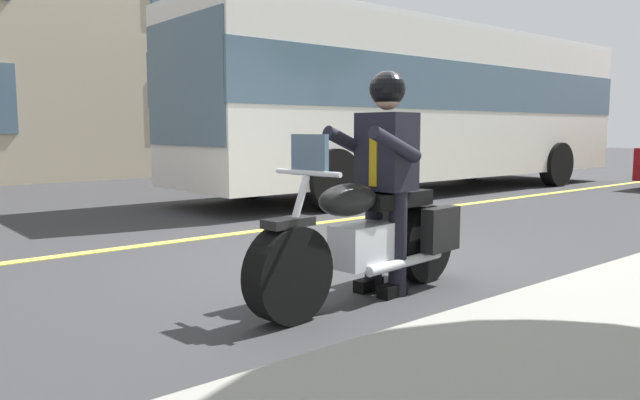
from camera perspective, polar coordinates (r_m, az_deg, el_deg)
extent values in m
plane|color=#333335|center=(5.96, 2.17, -5.82)|extent=(80.00, 80.00, 0.00)
cube|color=#E5DB4C|center=(7.54, -8.04, -3.20)|extent=(60.00, 0.16, 0.01)
cylinder|color=black|center=(4.05, -2.98, -7.04)|extent=(0.68, 0.27, 0.66)
cylinder|color=black|center=(5.21, 9.59, -4.03)|extent=(0.68, 0.27, 0.66)
cube|color=silver|center=(4.60, 4.32, -4.24)|extent=(0.59, 0.34, 0.32)
ellipsoid|color=black|center=(4.39, 2.70, 0.01)|extent=(0.59, 0.34, 0.24)
cube|color=black|center=(4.82, 7.00, 0.09)|extent=(0.73, 0.36, 0.12)
cube|color=black|center=(5.02, 11.38, -2.73)|extent=(0.41, 0.16, 0.36)
cube|color=black|center=(5.27, 7.34, -2.22)|extent=(0.41, 0.16, 0.36)
cylinder|color=silver|center=(4.01, -2.80, -3.24)|extent=(0.35, 0.09, 0.76)
cylinder|color=silver|center=(4.07, -1.19, 2.60)|extent=(0.10, 0.60, 0.04)
cube|color=black|center=(3.98, -3.02, -2.14)|extent=(0.38, 0.20, 0.06)
cylinder|color=silver|center=(4.77, 8.10, -5.85)|extent=(0.90, 0.18, 0.08)
cube|color=slate|center=(4.07, -0.99, 4.30)|extent=(0.08, 0.32, 0.28)
cylinder|color=black|center=(4.72, 7.39, -3.99)|extent=(0.14, 0.14, 0.84)
cube|color=black|center=(4.76, 6.88, -8.48)|extent=(0.27, 0.14, 0.10)
cylinder|color=black|center=(4.86, 5.11, -3.64)|extent=(0.14, 0.14, 0.84)
cube|color=black|center=(4.90, 4.62, -8.00)|extent=(0.27, 0.14, 0.10)
cube|color=black|center=(4.72, 6.34, 4.58)|extent=(0.36, 0.43, 0.60)
cube|color=#B28C14|center=(4.59, 5.11, 4.04)|extent=(0.03, 0.07, 0.44)
cylinder|color=black|center=(4.44, 7.18, 5.21)|extent=(0.56, 0.16, 0.28)
cylinder|color=black|center=(4.71, 2.88, 5.34)|extent=(0.56, 0.16, 0.28)
sphere|color=tan|center=(4.72, 6.41, 9.80)|extent=(0.22, 0.22, 0.22)
sphere|color=black|center=(4.72, 6.41, 10.41)|extent=(0.28, 0.28, 0.28)
cube|color=white|center=(12.84, 9.95, 8.75)|extent=(11.00, 2.50, 2.85)
cube|color=slate|center=(12.85, 9.98, 10.20)|extent=(11.04, 2.52, 0.90)
cube|color=slate|center=(9.38, -12.79, 10.86)|extent=(0.06, 2.40, 1.90)
cube|color=white|center=(12.98, 10.09, 15.27)|extent=(11.00, 2.50, 0.10)
cylinder|color=black|center=(9.45, 1.15, 1.89)|extent=(1.00, 0.30, 1.00)
cylinder|color=black|center=(11.37, -6.80, 2.65)|extent=(1.00, 0.30, 1.00)
cylinder|color=black|center=(14.81, 21.50, 3.16)|extent=(1.00, 0.30, 1.00)
cylinder|color=black|center=(16.10, 14.00, 3.67)|extent=(1.00, 0.30, 1.00)
cube|color=slate|center=(19.45, -1.66, 8.77)|extent=(1.10, 0.06, 1.60)
cube|color=slate|center=(17.06, -13.73, 8.88)|extent=(1.10, 0.06, 1.60)
cube|color=slate|center=(19.78, -1.69, 17.49)|extent=(1.10, 0.06, 1.60)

